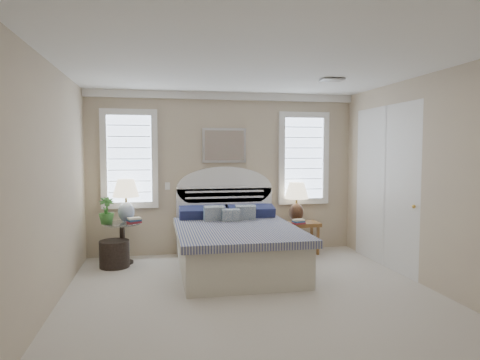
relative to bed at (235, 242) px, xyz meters
name	(u,v)px	position (x,y,z in m)	size (l,w,h in m)	color
floor	(258,303)	(0.00, -1.46, -0.39)	(4.50, 5.00, 0.01)	beige
ceiling	(259,63)	(0.00, -1.46, 2.31)	(4.50, 5.00, 0.01)	white
wall_back	(224,173)	(0.00, 1.04, 0.96)	(4.50, 0.02, 2.70)	beige
wall_left	(44,188)	(-2.25, -1.46, 0.96)	(0.02, 5.00, 2.70)	beige
wall_right	(438,182)	(2.25, -1.46, 0.96)	(0.02, 5.00, 2.70)	beige
crown_molding	(224,96)	(0.00, 1.00, 2.25)	(4.50, 0.08, 0.12)	white
hvac_vent	(332,80)	(1.20, -0.66, 2.29)	(0.30, 0.20, 0.02)	#B2B2B2
switch_plate	(167,186)	(-0.95, 1.03, 0.76)	(0.08, 0.01, 0.12)	white
window_left	(130,159)	(-1.55, 1.02, 1.21)	(0.90, 0.06, 1.60)	#B0C3DF
window_right	(303,158)	(1.40, 1.02, 1.21)	(0.90, 0.06, 1.60)	#B0C3DF
painting	(224,145)	(0.00, 1.00, 1.43)	(0.74, 0.04, 0.58)	silver
closet_door	(385,186)	(2.23, -0.26, 0.81)	(0.02, 1.80, 2.40)	white
bed	(235,242)	(0.00, 0.00, 0.00)	(1.72, 2.28, 1.47)	beige
side_table_left	(122,239)	(-1.65, 0.59, 0.00)	(0.56, 0.56, 0.63)	black
nightstand_right	(304,231)	(1.30, 0.69, 0.00)	(0.50, 0.40, 0.53)	brown
floor_pot	(115,254)	(-1.75, 0.41, -0.19)	(0.44, 0.44, 0.40)	black
lamp_left	(126,195)	(-1.60, 0.74, 0.65)	(0.41, 0.41, 0.67)	silver
lamp_right	(296,197)	(1.22, 0.84, 0.55)	(0.54, 0.54, 0.67)	black
potted_plant	(106,211)	(-1.87, 0.53, 0.45)	(0.23, 0.23, 0.40)	#3C7B31
books_left	(134,220)	(-1.47, 0.54, 0.28)	(0.25, 0.21, 0.09)	maroon
books_right	(299,222)	(1.16, 0.54, 0.18)	(0.21, 0.17, 0.08)	maroon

